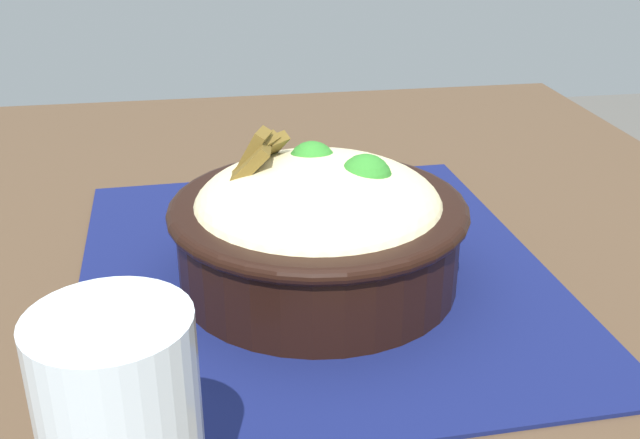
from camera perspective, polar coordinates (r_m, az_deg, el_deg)
name	(u,v)px	position (r m, az deg, el deg)	size (l,w,h in m)	color
table	(318,368)	(0.61, -0.12, -10.99)	(1.06, 0.83, 0.76)	#4C3826
placemat	(316,271)	(0.59, -0.33, -3.86)	(0.40, 0.35, 0.00)	#11194C
bowl	(320,223)	(0.55, 0.00, -0.27)	(0.21, 0.21, 0.11)	black
fork	(298,214)	(0.68, -1.64, 0.39)	(0.03, 0.13, 0.00)	#B5B5B5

